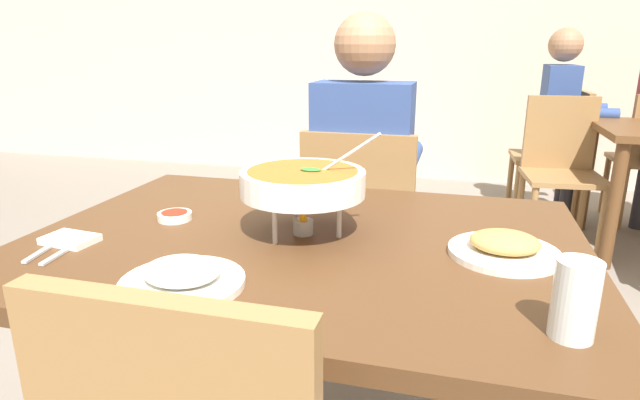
{
  "coord_description": "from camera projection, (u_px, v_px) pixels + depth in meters",
  "views": [
    {
      "loc": [
        0.35,
        -1.14,
        1.2
      ],
      "look_at": [
        0.0,
        0.15,
        0.8
      ],
      "focal_mm": 29.36,
      "sensor_mm": 36.0,
      "label": 1
    }
  ],
  "objects": [
    {
      "name": "curry_bowl",
      "position": [
        303.0,
        183.0,
        1.25
      ],
      "size": [
        0.33,
        0.3,
        0.26
      ],
      "color": "silver",
      "rests_on": "dining_table_main"
    },
    {
      "name": "sauce_dish",
      "position": [
        175.0,
        216.0,
        1.39
      ],
      "size": [
        0.09,
        0.09,
        0.02
      ],
      "color": "white",
      "rests_on": "dining_table_main"
    },
    {
      "name": "chair_bg_left",
      "position": [
        560.0,
        148.0,
        3.64
      ],
      "size": [
        0.46,
        0.46,
        0.9
      ],
      "color": "olive",
      "rests_on": "ground_plane"
    },
    {
      "name": "dining_table_main",
      "position": [
        304.0,
        275.0,
        1.29
      ],
      "size": [
        1.32,
        0.96,
        0.75
      ],
      "color": "#51331C",
      "rests_on": "ground_plane"
    },
    {
      "name": "cafe_rear_partition",
      "position": [
        428.0,
        9.0,
        4.53
      ],
      "size": [
        10.0,
        0.1,
        3.0
      ],
      "primitive_type": "cube",
      "color": "beige",
      "rests_on": "ground_plane"
    },
    {
      "name": "chair_bg_right",
      "position": [
        561.0,
        162.0,
        3.2
      ],
      "size": [
        0.47,
        0.47,
        0.9
      ],
      "color": "olive",
      "rests_on": "ground_plane"
    },
    {
      "name": "chair_diner_main",
      "position": [
        361.0,
        228.0,
        2.05
      ],
      "size": [
        0.44,
        0.44,
        0.9
      ],
      "color": "olive",
      "rests_on": "ground_plane"
    },
    {
      "name": "appetizer_plate",
      "position": [
        504.0,
        248.0,
        1.14
      ],
      "size": [
        0.24,
        0.24,
        0.06
      ],
      "color": "white",
      "rests_on": "dining_table_main"
    },
    {
      "name": "patron_bg_left",
      "position": [
        563.0,
        114.0,
        3.57
      ],
      "size": [
        0.45,
        0.4,
        1.31
      ],
      "color": "#2D2D38",
      "rests_on": "ground_plane"
    },
    {
      "name": "napkin_folded",
      "position": [
        70.0,
        239.0,
        1.23
      ],
      "size": [
        0.13,
        0.09,
        0.02
      ],
      "primitive_type": "cube",
      "rotation": [
        0.0,
        0.0,
        -0.11
      ],
      "color": "white",
      "rests_on": "dining_table_main"
    },
    {
      "name": "drink_glass",
      "position": [
        575.0,
        304.0,
        0.82
      ],
      "size": [
        0.07,
        0.07,
        0.13
      ],
      "color": "silver",
      "rests_on": "dining_table_main"
    },
    {
      "name": "diner_main",
      "position": [
        364.0,
        167.0,
        2.01
      ],
      "size": [
        0.4,
        0.45,
        1.31
      ],
      "color": "#2D2D38",
      "rests_on": "ground_plane"
    },
    {
      "name": "fork_utensil",
      "position": [
        47.0,
        248.0,
        1.19
      ],
      "size": [
        0.04,
        0.17,
        0.01
      ],
      "primitive_type": "cube",
      "rotation": [
        0.0,
        0.0,
        0.17
      ],
      "color": "silver",
      "rests_on": "dining_table_main"
    },
    {
      "name": "spoon_utensil",
      "position": [
        66.0,
        250.0,
        1.17
      ],
      "size": [
        0.03,
        0.17,
        0.01
      ],
      "primitive_type": "cube",
      "rotation": [
        0.0,
        0.0,
        0.1
      ],
      "color": "silver",
      "rests_on": "dining_table_main"
    },
    {
      "name": "rice_plate",
      "position": [
        182.0,
        277.0,
        1.0
      ],
      "size": [
        0.24,
        0.24,
        0.06
      ],
      "color": "white",
      "rests_on": "dining_table_main"
    }
  ]
}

